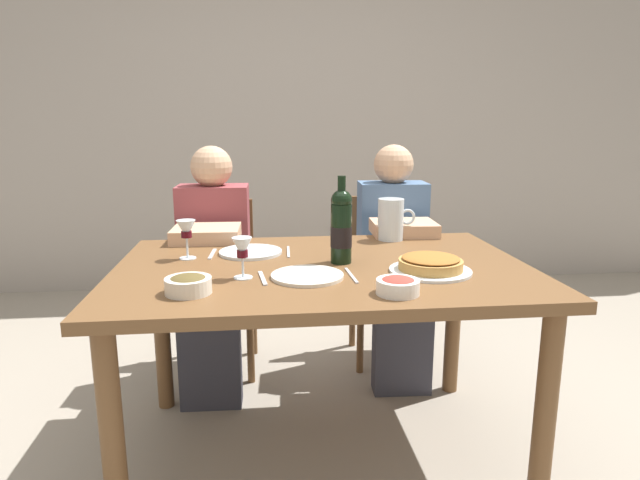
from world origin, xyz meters
The scene contains 20 objects.
ground_plane centered at (0.00, 0.00, 0.00)m, with size 8.00×8.00×0.00m, color gray.
back_wall centered at (0.00, 2.30, 1.40)m, with size 8.00×0.10×2.80m, color #A3998E.
dining_table centered at (0.00, 0.00, 0.67)m, with size 1.50×1.00×0.76m.
wine_bottle centered at (0.07, 0.03, 0.90)m, with size 0.08×0.08×0.32m.
water_pitcher centered at (0.35, 0.39, 0.84)m, with size 0.17×0.11×0.18m.
baked_tart centered at (0.36, -0.14, 0.79)m, with size 0.29×0.29×0.06m.
salad_bowl centered at (0.19, -0.36, 0.79)m, with size 0.13×0.13×0.05m.
olive_bowl centered at (-0.45, -0.28, 0.79)m, with size 0.14×0.14×0.06m.
wine_glass_left_diner centered at (-0.50, 0.15, 0.87)m, with size 0.07×0.07×0.15m.
wine_glass_right_diner centered at (-0.29, -0.14, 0.86)m, with size 0.07×0.07×0.14m.
dinner_plate_left_setting centered at (-0.26, 0.20, 0.77)m, with size 0.25×0.25×0.01m, color silver.
dinner_plate_right_setting centered at (-0.07, -0.16, 0.77)m, with size 0.25×0.25×0.01m, color silver.
fork_left_setting centered at (-0.41, 0.20, 0.76)m, with size 0.16×0.01×0.01m, color silver.
knife_left_setting centered at (-0.11, 0.20, 0.76)m, with size 0.18×0.01×0.01m, color silver.
knife_right_setting centered at (0.08, -0.16, 0.76)m, with size 0.18×0.01×0.01m, color silver.
spoon_right_setting centered at (-0.22, -0.16, 0.76)m, with size 0.16×0.01×0.01m, color silver.
chair_left centered at (-0.45, 0.87, 0.50)m, with size 0.41×0.41×0.87m.
diner_left centered at (-0.45, 0.63, 0.62)m, with size 0.35×0.51×1.16m.
chair_right centered at (0.45, 0.90, 0.50)m, with size 0.42×0.42×0.87m.
diner_right centered at (0.44, 0.66, 0.62)m, with size 0.35×0.52×1.16m.
Camera 1 is at (-0.22, -1.90, 1.28)m, focal length 30.32 mm.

